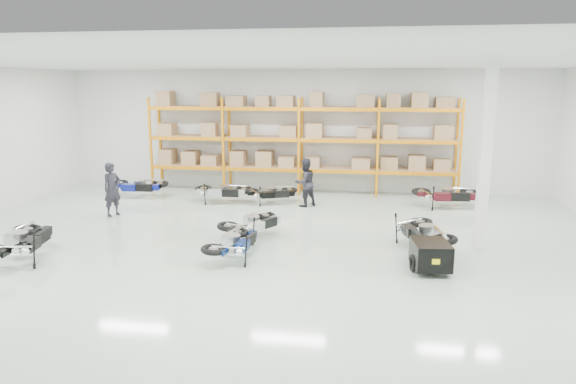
% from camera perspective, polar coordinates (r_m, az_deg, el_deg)
% --- Properties ---
extents(room, '(18.00, 18.00, 18.00)m').
position_cam_1_polar(room, '(12.51, -2.38, 4.00)').
color(room, '#A6B9A8').
rests_on(room, ground).
extents(pallet_rack, '(11.28, 0.98, 3.62)m').
position_cam_1_polar(pallet_rack, '(18.84, 1.39, 6.68)').
color(pallet_rack, orange).
rests_on(pallet_rack, ground).
extents(structural_column, '(0.25, 0.25, 4.50)m').
position_cam_1_polar(structural_column, '(13.09, 21.07, 3.56)').
color(structural_column, white).
rests_on(structural_column, ground).
extents(moto_blue_centre, '(1.06, 1.78, 1.09)m').
position_cam_1_polar(moto_blue_centre, '(11.89, -5.97, -5.05)').
color(moto_blue_centre, '#081B50').
rests_on(moto_blue_centre, ground).
extents(moto_silver_left, '(1.60, 1.88, 1.09)m').
position_cam_1_polar(moto_silver_left, '(13.45, -3.90, -3.00)').
color(moto_silver_left, '#AEB1B5').
rests_on(moto_silver_left, ground).
extents(moto_black_far_left, '(1.29, 2.10, 1.27)m').
position_cam_1_polar(moto_black_far_left, '(13.19, -27.57, -4.28)').
color(moto_black_far_left, black).
rests_on(moto_black_far_left, ground).
extents(moto_touring_right, '(1.34, 1.99, 1.18)m').
position_cam_1_polar(moto_touring_right, '(12.96, 14.78, -3.78)').
color(moto_touring_right, black).
rests_on(moto_touring_right, ground).
extents(trailer, '(0.85, 1.60, 0.66)m').
position_cam_1_polar(trailer, '(11.49, 15.54, -6.73)').
color(trailer, black).
rests_on(trailer, ground).
extents(moto_back_a, '(1.84, 0.96, 1.17)m').
position_cam_1_polar(moto_back_a, '(19.02, -16.42, 1.06)').
color(moto_back_a, navy).
rests_on(moto_back_a, ground).
extents(moto_back_b, '(1.74, 0.90, 1.11)m').
position_cam_1_polar(moto_back_b, '(17.57, -7.33, 0.49)').
color(moto_back_b, '#A4AAAE').
rests_on(moto_back_b, ground).
extents(moto_back_c, '(1.76, 1.26, 1.03)m').
position_cam_1_polar(moto_back_c, '(17.32, -1.86, 0.29)').
color(moto_back_c, black).
rests_on(moto_back_c, ground).
extents(moto_back_d, '(1.91, 1.02, 1.21)m').
position_cam_1_polar(moto_back_d, '(17.49, 17.23, 0.15)').
color(moto_back_d, '#430D16').
rests_on(moto_back_d, ground).
extents(person_left, '(0.62, 0.71, 1.65)m').
position_cam_1_polar(person_left, '(16.55, -18.95, 0.29)').
color(person_left, '#212029').
rests_on(person_left, ground).
extents(person_back, '(0.98, 0.97, 1.60)m').
position_cam_1_polar(person_back, '(16.87, 1.89, 1.06)').
color(person_back, '#22222A').
rests_on(person_back, ground).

